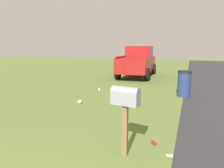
# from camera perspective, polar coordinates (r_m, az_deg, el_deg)

# --- Properties ---
(mailbox) EXTENTS (0.27, 0.52, 1.26)m
(mailbox) POSITION_cam_1_polar(r_m,az_deg,el_deg) (3.42, 3.88, -4.96)
(mailbox) COLOR brown
(mailbox) RESTS_ON ground
(pickup_truck) EXTENTS (5.36, 2.37, 2.09)m
(pickup_truck) POSITION_cam_1_polar(r_m,az_deg,el_deg) (14.00, 7.57, 6.74)
(pickup_truck) COLOR maroon
(pickup_truck) RESTS_ON ground
(trash_bin) EXTENTS (0.54, 0.54, 1.04)m
(trash_bin) POSITION_cam_1_polar(r_m,az_deg,el_deg) (8.45, 20.05, 0.13)
(trash_bin) COLOR navy
(trash_bin) RESTS_ON ground
(litter_can_near_hydrant) EXTENTS (0.13, 0.13, 0.07)m
(litter_can_near_hydrant) POSITION_cam_1_polar(r_m,az_deg,el_deg) (4.24, 11.99, -16.19)
(litter_can_near_hydrant) COLOR red
(litter_can_near_hydrant) RESTS_ON ground
(litter_bag_midfield_b) EXTENTS (0.14, 0.14, 0.14)m
(litter_bag_midfield_b) POSITION_cam_1_polar(r_m,az_deg,el_deg) (7.06, -9.34, -5.05)
(litter_bag_midfield_b) COLOR silver
(litter_bag_midfield_b) RESTS_ON ground
(litter_wrapper_midfield_a) EXTENTS (0.12, 0.14, 0.01)m
(litter_wrapper_midfield_a) POSITION_cam_1_polar(r_m,az_deg,el_deg) (3.92, 16.32, -19.17)
(litter_wrapper_midfield_a) COLOR silver
(litter_wrapper_midfield_a) RESTS_ON ground
(litter_cup_by_mailbox) EXTENTS (0.13, 0.12, 0.08)m
(litter_cup_by_mailbox) POSITION_cam_1_polar(r_m,az_deg,el_deg) (9.25, -3.67, -1.51)
(litter_cup_by_mailbox) COLOR white
(litter_cup_by_mailbox) RESTS_ON ground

